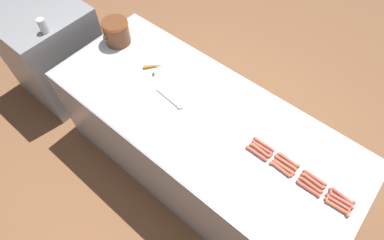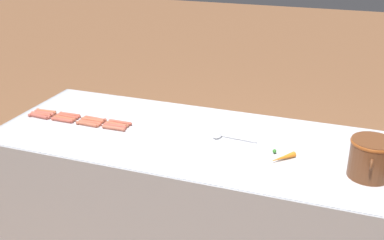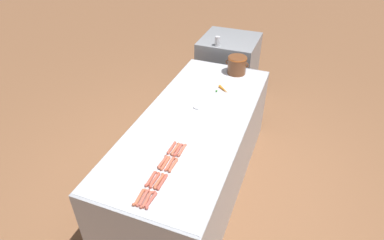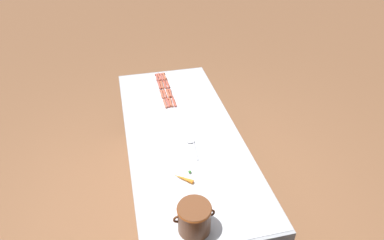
# 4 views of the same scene
# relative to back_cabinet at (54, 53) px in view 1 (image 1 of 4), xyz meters

# --- Properties ---
(ground_plane) EXTENTS (20.00, 20.00, 0.00)m
(ground_plane) POSITION_rel_back_cabinet_xyz_m (0.16, -1.77, -0.49)
(ground_plane) COLOR brown
(griddle_counter) EXTENTS (0.99, 2.40, 0.87)m
(griddle_counter) POSITION_rel_back_cabinet_xyz_m (0.16, -1.77, -0.05)
(griddle_counter) COLOR #9EA0A5
(griddle_counter) RESTS_ON ground_plane
(back_cabinet) EXTENTS (0.75, 0.76, 0.98)m
(back_cabinet) POSITION_rel_back_cabinet_xyz_m (0.00, 0.00, 0.00)
(back_cabinet) COLOR gray
(back_cabinet) RESTS_ON ground_plane
(hot_dog_0) EXTENTS (0.04, 0.17, 0.02)m
(hot_dog_0) POSITION_rel_back_cabinet_xyz_m (0.14, -2.82, 0.39)
(hot_dog_0) COLOR #BC5D3E
(hot_dog_0) RESTS_ON griddle_counter
(hot_dog_1) EXTENTS (0.03, 0.17, 0.02)m
(hot_dog_1) POSITION_rel_back_cabinet_xyz_m (0.14, -2.63, 0.39)
(hot_dog_1) COLOR #B9513E
(hot_dog_1) RESTS_ON griddle_counter
(hot_dog_2) EXTENTS (0.03, 0.17, 0.02)m
(hot_dog_2) POSITION_rel_back_cabinet_xyz_m (0.14, -2.44, 0.39)
(hot_dog_2) COLOR #B15640
(hot_dog_2) RESTS_ON griddle_counter
(hot_dog_3) EXTENTS (0.03, 0.17, 0.02)m
(hot_dog_3) POSITION_rel_back_cabinet_xyz_m (0.14, -2.26, 0.39)
(hot_dog_3) COLOR #B9513E
(hot_dog_3) RESTS_ON griddle_counter
(hot_dog_4) EXTENTS (0.03, 0.17, 0.02)m
(hot_dog_4) POSITION_rel_back_cabinet_xyz_m (0.17, -2.81, 0.39)
(hot_dog_4) COLOR #B25546
(hot_dog_4) RESTS_ON griddle_counter
(hot_dog_5) EXTENTS (0.03, 0.17, 0.02)m
(hot_dog_5) POSITION_rel_back_cabinet_xyz_m (0.17, -2.63, 0.39)
(hot_dog_5) COLOR #BE513D
(hot_dog_5) RESTS_ON griddle_counter
(hot_dog_6) EXTENTS (0.02, 0.17, 0.02)m
(hot_dog_6) POSITION_rel_back_cabinet_xyz_m (0.17, -2.44, 0.39)
(hot_dog_6) COLOR #BE5C40
(hot_dog_6) RESTS_ON griddle_counter
(hot_dog_7) EXTENTS (0.03, 0.17, 0.02)m
(hot_dog_7) POSITION_rel_back_cabinet_xyz_m (0.17, -2.26, 0.39)
(hot_dog_7) COLOR #B25C40
(hot_dog_7) RESTS_ON griddle_counter
(hot_dog_8) EXTENTS (0.03, 0.17, 0.02)m
(hot_dog_8) POSITION_rel_back_cabinet_xyz_m (0.20, -2.82, 0.39)
(hot_dog_8) COLOR #B85742
(hot_dog_8) RESTS_ON griddle_counter
(hot_dog_9) EXTENTS (0.03, 0.17, 0.02)m
(hot_dog_9) POSITION_rel_back_cabinet_xyz_m (0.20, -2.63, 0.39)
(hot_dog_9) COLOR #B55B3E
(hot_dog_9) RESTS_ON griddle_counter
(hot_dog_10) EXTENTS (0.03, 0.17, 0.02)m
(hot_dog_10) POSITION_rel_back_cabinet_xyz_m (0.20, -2.44, 0.39)
(hot_dog_10) COLOR #BD583F
(hot_dog_10) RESTS_ON griddle_counter
(hot_dog_11) EXTENTS (0.03, 0.17, 0.02)m
(hot_dog_11) POSITION_rel_back_cabinet_xyz_m (0.20, -2.26, 0.39)
(hot_dog_11) COLOR #BA5041
(hot_dog_11) RESTS_ON griddle_counter
(hot_dog_12) EXTENTS (0.04, 0.17, 0.02)m
(hot_dog_12) POSITION_rel_back_cabinet_xyz_m (0.23, -2.81, 0.39)
(hot_dog_12) COLOR #B05244
(hot_dog_12) RESTS_ON griddle_counter
(hot_dog_13) EXTENTS (0.03, 0.17, 0.02)m
(hot_dog_13) POSITION_rel_back_cabinet_xyz_m (0.23, -2.63, 0.39)
(hot_dog_13) COLOR #B35140
(hot_dog_13) RESTS_ON griddle_counter
(hot_dog_14) EXTENTS (0.03, 0.17, 0.02)m
(hot_dog_14) POSITION_rel_back_cabinet_xyz_m (0.23, -2.44, 0.39)
(hot_dog_14) COLOR #B75C42
(hot_dog_14) RESTS_ON griddle_counter
(hot_dog_15) EXTENTS (0.03, 0.17, 0.02)m
(hot_dog_15) POSITION_rel_back_cabinet_xyz_m (0.23, -2.25, 0.39)
(hot_dog_15) COLOR #B35D47
(hot_dog_15) RESTS_ON griddle_counter
(bean_pot) EXTENTS (0.27, 0.22, 0.21)m
(bean_pot) POSITION_rel_back_cabinet_xyz_m (0.29, -0.75, 0.49)
(bean_pot) COLOR brown
(bean_pot) RESTS_ON griddle_counter
(serving_spoon) EXTENTS (0.07, 0.27, 0.02)m
(serving_spoon) POSITION_rel_back_cabinet_xyz_m (0.11, -1.57, 0.39)
(serving_spoon) COLOR #B7B7BC
(serving_spoon) RESTS_ON griddle_counter
(carrot) EXTENTS (0.15, 0.13, 0.03)m
(carrot) POSITION_rel_back_cabinet_xyz_m (0.27, -1.20, 0.40)
(carrot) COLOR orange
(carrot) RESTS_ON griddle_counter
(soda_can) EXTENTS (0.07, 0.07, 0.12)m
(soda_can) POSITION_rel_back_cabinet_xyz_m (-0.09, -0.31, 0.55)
(soda_can) COLOR #BCBCC1
(soda_can) RESTS_ON back_cabinet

